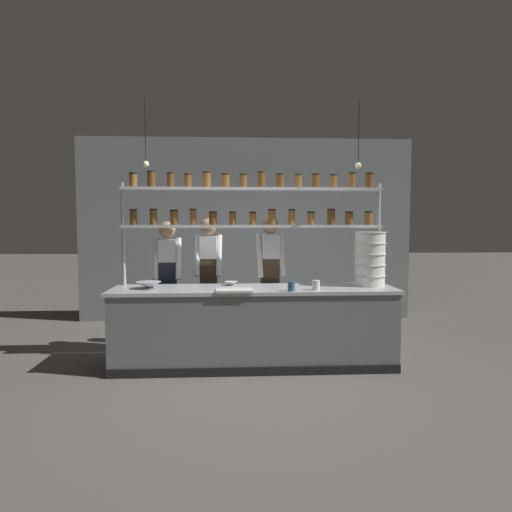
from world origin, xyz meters
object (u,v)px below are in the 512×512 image
object	(u,v)px
spice_shelf_unit	(253,209)
serving_cup_by_board	(316,285)
prep_bowl_near_left	(231,283)
prep_bowl_center_front	(148,285)
cutting_board	(234,290)
chef_center	(209,273)
container_stack	(370,259)
chef_left	(168,277)
chef_right	(270,273)
serving_cup_front	(291,286)

from	to	relation	value
spice_shelf_unit	serving_cup_by_board	world-z (taller)	spice_shelf_unit
prep_bowl_near_left	prep_bowl_center_front	world-z (taller)	prep_bowl_center_front
cutting_board	serving_cup_by_board	size ratio (longest dim) A/B	3.65
chef_center	prep_bowl_near_left	size ratio (longest dim) A/B	10.38
spice_shelf_unit	chef_center	distance (m)	1.12
spice_shelf_unit	chef_center	bearing A→B (deg)	138.42
container_stack	chef_left	bearing A→B (deg)	166.62
chef_left	container_stack	distance (m)	2.55
chef_right	prep_bowl_center_front	bearing A→B (deg)	-163.24
spice_shelf_unit	prep_bowl_center_front	xyz separation A→B (m)	(-1.21, -0.34, -0.88)
chef_right	container_stack	size ratio (longest dim) A/B	2.73
chef_center	serving_cup_by_board	xyz separation A→B (m)	(1.24, -1.05, -0.03)
prep_bowl_near_left	chef_center	bearing A→B (deg)	116.00
cutting_board	serving_cup_front	bearing A→B (deg)	-2.23
cutting_board	prep_bowl_center_front	world-z (taller)	prep_bowl_center_front
serving_cup_front	serving_cup_by_board	world-z (taller)	serving_cup_by_board
spice_shelf_unit	chef_center	size ratio (longest dim) A/B	1.83
prep_bowl_center_front	chef_left	bearing A→B (deg)	80.06
chef_center	cutting_board	xyz separation A→B (m)	(0.33, -1.10, -0.07)
prep_bowl_near_left	prep_bowl_center_front	distance (m)	0.97
chef_center	chef_right	distance (m)	0.84
container_stack	cutting_board	bearing A→B (deg)	-167.09
cutting_board	prep_bowl_near_left	xyz separation A→B (m)	(-0.04, 0.49, 0.01)
prep_bowl_near_left	serving_cup_front	distance (m)	0.84
chef_left	serving_cup_front	bearing A→B (deg)	-35.88
chef_left	prep_bowl_near_left	size ratio (longest dim) A/B	10.12
chef_left	container_stack	bearing A→B (deg)	-15.67
chef_left	serving_cup_front	xyz separation A→B (m)	(1.48, -0.98, -0.00)
chef_right	cutting_board	xyz separation A→B (m)	(-0.46, -0.84, -0.09)
chef_center	cutting_board	size ratio (longest dim) A/B	4.33
container_stack	serving_cup_by_board	bearing A→B (deg)	-155.33
cutting_board	serving_cup_by_board	xyz separation A→B (m)	(0.91, 0.05, 0.04)
chef_right	prep_bowl_center_front	distance (m)	1.56
chef_center	prep_bowl_near_left	world-z (taller)	chef_center
container_stack	spice_shelf_unit	bearing A→B (deg)	170.54
serving_cup_front	chef_center	bearing A→B (deg)	130.40
chef_right	serving_cup_front	bearing A→B (deg)	-84.78
chef_right	serving_cup_by_board	world-z (taller)	chef_right
chef_center	prep_bowl_near_left	xyz separation A→B (m)	(0.30, -0.61, -0.06)
spice_shelf_unit	prep_bowl_center_front	world-z (taller)	spice_shelf_unit
chef_center	serving_cup_front	world-z (taller)	chef_center
chef_center	serving_cup_front	bearing A→B (deg)	-46.10
cutting_board	chef_center	bearing A→B (deg)	106.89
spice_shelf_unit	serving_cup_front	distance (m)	1.14
chef_center	chef_left	bearing A→B (deg)	-161.28
chef_left	cutting_board	bearing A→B (deg)	-50.50
chef_center	prep_bowl_center_front	world-z (taller)	chef_center
chef_right	cutting_board	size ratio (longest dim) A/B	4.39
chef_right	cutting_board	distance (m)	0.97
prep_bowl_near_left	serving_cup_front	world-z (taller)	serving_cup_front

